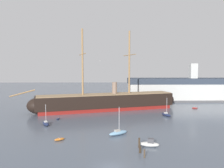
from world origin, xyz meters
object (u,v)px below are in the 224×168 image
seagull_in_flight (100,61)px  sailboat_near_centre (118,133)px  sailboat_alongside_stern (166,115)px  sailboat_mid_left (46,123)px  mooring_piling_right_pair (144,154)px  tall_ship (107,102)px  sailboat_distant_centre (116,102)px  dockside_warehouse_right (186,89)px  dinghy_foreground_left (59,139)px  dinghy_far_right (195,108)px  dinghy_alongside_bow (58,119)px  motorboat_foreground_right (150,144)px  mooring_piling_left_pair (139,143)px  mooring_piling_nearest (140,149)px  dinghy_far_left (40,106)px

seagull_in_flight → sailboat_near_centre: bearing=-11.1°
sailboat_alongside_stern → seagull_in_flight: seagull_in_flight is taller
sailboat_mid_left → mooring_piling_right_pair: size_ratio=3.84×
tall_ship → mooring_piling_right_pair: size_ratio=39.48×
tall_ship → sailboat_distant_centre: 17.55m
sailboat_distant_centre → dockside_warehouse_right: dockside_warehouse_right is taller
dinghy_foreground_left → dinghy_far_right: dinghy_foreground_left is taller
seagull_in_flight → tall_ship: bearing=87.4°
dinghy_alongside_bow → mooring_piling_right_pair: mooring_piling_right_pair is taller
dinghy_foreground_left → motorboat_foreground_right: 19.00m
sailboat_distant_centre → mooring_piling_left_pair: bearing=-87.4°
motorboat_foreground_right → mooring_piling_left_pair: size_ratio=2.11×
sailboat_near_centre → mooring_piling_nearest: 11.87m
sailboat_distant_centre → mooring_piling_nearest: 59.40m
tall_ship → dinghy_far_right: tall_ship is taller
tall_ship → sailboat_distant_centre: (3.94, 16.92, -2.51)m
dinghy_far_right → dinghy_far_left: bearing=174.2°
sailboat_near_centre → dinghy_far_left: sailboat_near_centre is taller
dinghy_far_left → seagull_in_flight: (25.07, -38.55, 16.78)m
tall_ship → dinghy_far_left: tall_ship is taller
sailboat_alongside_stern → mooring_piling_left_pair: bearing=-113.3°
dinghy_far_left → dinghy_far_right: dinghy_far_right is taller
dinghy_far_left → mooring_piling_left_pair: mooring_piling_left_pair is taller
mooring_piling_left_pair → dockside_warehouse_right: dockside_warehouse_right is taller
mooring_piling_right_pair → tall_ship: bearing=98.6°
sailboat_mid_left → mooring_piling_nearest: 30.69m
motorboat_foreground_right → mooring_piling_nearest: motorboat_foreground_right is taller
dinghy_far_right → tall_ship: bearing=-176.2°
tall_ship → dinghy_far_right: (32.99, 2.19, -2.83)m
dinghy_foreground_left → mooring_piling_right_pair: bearing=-30.7°
dinghy_far_left → sailboat_near_centre: bearing=-53.4°
sailboat_mid_left → dinghy_far_left: sailboat_mid_left is taller
tall_ship → sailboat_alongside_stern: tall_ship is taller
sailboat_distant_centre → dinghy_far_left: bearing=-164.1°
sailboat_mid_left → sailboat_distant_centre: 43.58m
dinghy_foreground_left → mooring_piling_left_pair: mooring_piling_left_pair is taller
sailboat_near_centre → sailboat_distant_centre: bearing=88.7°
dinghy_foreground_left → sailboat_alongside_stern: bearing=40.0°
mooring_piling_nearest → sailboat_mid_left: bearing=137.5°
sailboat_alongside_stern → mooring_piling_left_pair: size_ratio=3.05×
dinghy_foreground_left → seagull_in_flight: 19.35m
sailboat_alongside_stern → mooring_piling_left_pair: 31.57m
dinghy_foreground_left → dinghy_alongside_bow: bearing=102.8°
sailboat_mid_left → mooring_piling_nearest: (22.62, -20.74, 0.16)m
mooring_piling_left_pair → seagull_in_flight: size_ratio=2.22×
tall_ship → dinghy_alongside_bow: size_ratio=29.40×
motorboat_foreground_right → dockside_warehouse_right: 68.87m
motorboat_foreground_right → mooring_piling_left_pair: 2.27m
sailboat_mid_left → dinghy_foreground_left: bearing=-64.2°
sailboat_mid_left → dockside_warehouse_right: size_ratio=0.10×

